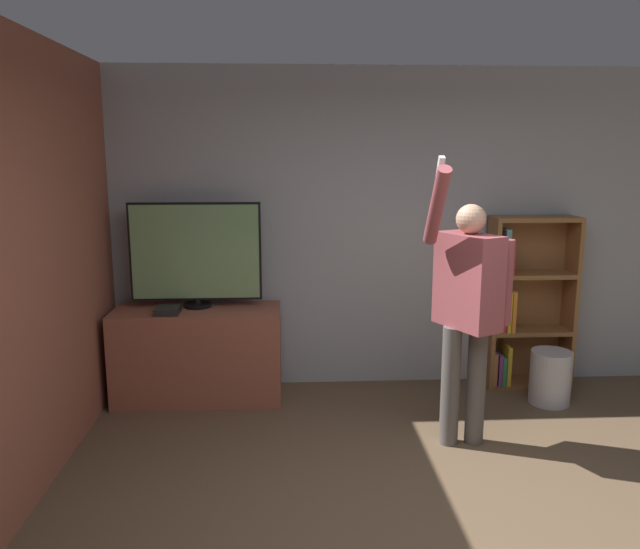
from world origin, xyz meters
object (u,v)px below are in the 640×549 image
object	(u,v)px
game_console	(168,310)
waste_bin	(550,377)
person	(467,302)
television	(196,254)
bookshelf	(521,304)

from	to	relation	value
game_console	waste_bin	bearing A→B (deg)	-2.22
game_console	person	xyz separation A→B (m)	(2.14, -0.78, 0.23)
television	game_console	size ratio (longest dim) A/B	5.33
waste_bin	person	bearing A→B (deg)	-143.92
bookshelf	waste_bin	world-z (taller)	bookshelf
bookshelf	game_console	bearing A→B (deg)	-174.16
bookshelf	waste_bin	distance (m)	0.67
television	waste_bin	bearing A→B (deg)	-6.45
bookshelf	person	xyz separation A→B (m)	(-0.80, -1.08, 0.30)
bookshelf	waste_bin	bearing A→B (deg)	-74.74
bookshelf	person	size ratio (longest dim) A/B	0.74
television	game_console	xyz separation A→B (m)	(-0.21, -0.20, -0.41)
television	bookshelf	world-z (taller)	television
bookshelf	television	bearing A→B (deg)	-177.97
television	game_console	distance (m)	0.50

